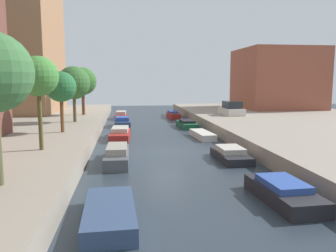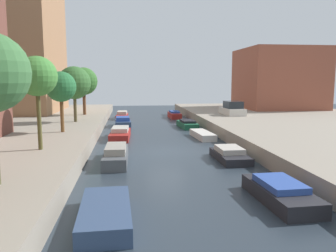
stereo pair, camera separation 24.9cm
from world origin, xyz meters
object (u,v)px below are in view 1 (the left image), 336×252
object	(u,v)px
moored_boat_left_5	(121,116)
moored_boat_right_3	(202,135)
moored_boat_left_2	(117,155)
moored_boat_right_1	(283,192)
moored_boat_left_3	(120,134)
street_tree_5	(83,81)
moored_boat_right_5	(173,115)
parked_car	(232,109)
low_block_right	(277,79)
apartment_tower_far	(10,13)
moored_boat_left_1	(110,214)
moored_boat_right_4	(187,124)
moored_boat_left_4	(122,122)
moored_boat_right_2	(231,155)
street_tree_2	(38,77)
street_tree_3	(61,87)
street_tree_4	(74,83)

from	to	relation	value
moored_boat_left_5	moored_boat_right_3	distance (m)	16.66
moored_boat_left_2	moored_boat_right_1	xyz separation A→B (m)	(6.73, -7.23, -0.08)
moored_boat_left_3	moored_boat_left_5	distance (m)	14.55
moored_boat_left_5	moored_boat_right_1	size ratio (longest dim) A/B	0.94
street_tree_5	moored_boat_right_5	distance (m)	12.25
parked_car	moored_boat_left_2	world-z (taller)	parked_car
parked_car	moored_boat_right_3	distance (m)	10.43
low_block_right	moored_boat_right_1	xyz separation A→B (m)	(-14.53, -32.26, -4.66)
apartment_tower_far	moored_boat_left_1	world-z (taller)	apartment_tower_far
low_block_right	moored_boat_left_2	xyz separation A→B (m)	(-21.26, -25.03, -4.58)
street_tree_5	moored_boat_left_3	bearing A→B (deg)	-68.14
moored_boat_right_4	moored_boat_left_1	bearing A→B (deg)	-106.72
apartment_tower_far	moored_boat_left_4	xyz separation A→B (m)	(12.90, -7.70, -12.20)
apartment_tower_far	moored_boat_left_1	bearing A→B (deg)	-68.29
moored_boat_right_1	moored_boat_right_2	distance (m)	7.12
street_tree_2	moored_boat_left_1	xyz separation A→B (m)	(4.05, -7.92, -4.68)
moored_boat_left_1	moored_boat_right_1	bearing A→B (deg)	9.85
street_tree_3	moored_boat_left_1	world-z (taller)	street_tree_3
parked_car	moored_boat_left_3	distance (m)	14.77
apartment_tower_far	moored_boat_left_2	distance (m)	29.32
street_tree_5	parked_car	size ratio (longest dim) A/B	1.28
moored_boat_left_5	moored_boat_right_2	distance (m)	24.06
street_tree_3	moored_boat_left_4	distance (m)	11.38
moored_boat_left_3	parked_car	bearing A→B (deg)	34.18
apartment_tower_far	moored_boat_right_5	size ratio (longest dim) A/B	6.21
moored_boat_right_1	moored_boat_right_4	size ratio (longest dim) A/B	0.98
moored_boat_left_5	moored_boat_left_4	bearing A→B (deg)	-88.42
street_tree_3	moored_boat_right_5	distance (m)	20.46
street_tree_4	moored_boat_left_2	distance (m)	13.48
moored_boat_left_3	moored_boat_left_5	world-z (taller)	moored_boat_left_5
moored_boat_left_3	moored_boat_right_2	world-z (taller)	moored_boat_left_3
apartment_tower_far	street_tree_3	bearing A→B (deg)	-63.75
moored_boat_left_5	street_tree_5	bearing A→B (deg)	-134.24
moored_boat_right_3	street_tree_2	bearing A→B (deg)	-143.06
low_block_right	moored_boat_left_2	size ratio (longest dim) A/B	2.26
moored_boat_right_4	moored_boat_right_5	xyz separation A→B (m)	(-0.13, 8.71, 0.06)
moored_boat_right_4	moored_boat_right_5	bearing A→B (deg)	90.89
street_tree_3	moored_boat_left_2	size ratio (longest dim) A/B	0.98
low_block_right	street_tree_4	world-z (taller)	low_block_right
moored_boat_left_3	moored_boat_right_2	xyz separation A→B (m)	(6.78, -8.50, -0.07)
moored_boat_right_2	moored_boat_right_4	bearing A→B (deg)	90.42
street_tree_4	street_tree_3	bearing A→B (deg)	-90.00
parked_car	street_tree_4	bearing A→B (deg)	-164.63
moored_boat_right_3	apartment_tower_far	bearing A→B (deg)	141.49
street_tree_3	parked_car	size ratio (longest dim) A/B	1.10
low_block_right	moored_boat_right_2	world-z (taller)	low_block_right
street_tree_2	moored_boat_left_3	xyz separation A→B (m)	(4.16, 8.88, -4.59)
moored_boat_right_2	low_block_right	bearing A→B (deg)	60.17
moored_boat_left_3	moored_boat_right_5	xyz separation A→B (m)	(6.54, 14.52, 0.01)
moored_boat_right_4	moored_boat_left_3	bearing A→B (deg)	-138.93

